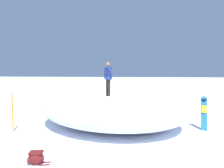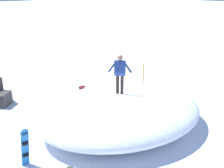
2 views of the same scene
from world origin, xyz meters
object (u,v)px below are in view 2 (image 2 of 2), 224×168
at_px(snowboarder_standing, 120,71).
at_px(backpack_far, 82,89).
at_px(snowboard_primary_upright, 25,147).
at_px(trail_marker_pole, 143,77).

height_order(snowboarder_standing, backpack_far, snowboarder_standing).
xyz_separation_m(snowboarder_standing, snowboard_primary_upright, (-4.67, -0.06, -1.72)).
bearing_deg(snowboard_primary_upright, backpack_far, 37.08).
xyz_separation_m(backpack_far, trail_marker_pole, (2.81, -2.40, 0.70)).
relative_size(snowboard_primary_upright, backpack_far, 2.29).
relative_size(snowboarder_standing, trail_marker_pole, 1.02).
bearing_deg(backpack_far, snowboard_primary_upright, -142.92).
height_order(snowboarder_standing, trail_marker_pole, snowboarder_standing).
xyz_separation_m(snowboarder_standing, backpack_far, (1.23, 4.39, -2.33)).
distance_m(snowboarder_standing, snowboard_primary_upright, 4.98).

